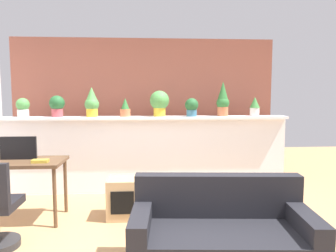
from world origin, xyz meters
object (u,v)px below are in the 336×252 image
(potted_plant_3, at_px, (125,108))
(potted_plant_6, at_px, (223,100))
(potted_plant_2, at_px, (92,102))
(potted_plant_4, at_px, (159,102))
(tv_monitor, at_px, (18,148))
(couch, at_px, (221,239))
(potted_plant_5, at_px, (192,107))
(desk, at_px, (18,167))
(potted_plant_1, at_px, (57,105))
(book_on_desk, at_px, (40,161))
(potted_plant_0, at_px, (23,107))
(potted_plant_7, at_px, (255,106))
(side_cube_shelf, at_px, (123,198))

(potted_plant_3, relative_size, potted_plant_6, 0.53)
(potted_plant_2, distance_m, potted_plant_4, 1.04)
(tv_monitor, relative_size, couch, 0.27)
(potted_plant_3, bearing_deg, potted_plant_6, 1.10)
(potted_plant_5, xyz_separation_m, desk, (-2.27, -1.00, -0.69))
(potted_plant_1, xyz_separation_m, tv_monitor, (-0.22, -0.98, -0.49))
(potted_plant_6, height_order, book_on_desk, potted_plant_6)
(potted_plant_0, distance_m, potted_plant_7, 3.60)
(potted_plant_2, bearing_deg, potted_plant_1, 176.69)
(desk, distance_m, side_cube_shelf, 1.34)
(potted_plant_2, xyz_separation_m, potted_plant_4, (1.04, 0.04, 0.00))
(potted_plant_3, xyz_separation_m, tv_monitor, (-1.26, -0.96, -0.44))
(potted_plant_7, distance_m, tv_monitor, 3.47)
(potted_plant_5, height_order, side_cube_shelf, potted_plant_5)
(potted_plant_6, height_order, couch, potted_plant_6)
(potted_plant_1, height_order, side_cube_shelf, potted_plant_1)
(potted_plant_2, bearing_deg, book_on_desk, -110.26)
(book_on_desk, bearing_deg, potted_plant_3, 51.55)
(potted_plant_4, bearing_deg, desk, -148.96)
(tv_monitor, xyz_separation_m, couch, (2.23, -1.36, -0.61))
(potted_plant_4, relative_size, couch, 0.25)
(potted_plant_1, xyz_separation_m, desk, (-0.21, -1.06, -0.72))
(potted_plant_4, bearing_deg, potted_plant_6, 0.16)
(potted_plant_0, distance_m, book_on_desk, 1.48)
(potted_plant_0, height_order, potted_plant_4, potted_plant_4)
(potted_plant_1, relative_size, tv_monitor, 0.75)
(potted_plant_5, xyz_separation_m, potted_plant_7, (1.02, 0.04, 0.01))
(potted_plant_5, height_order, potted_plant_7, potted_plant_7)
(potted_plant_7, bearing_deg, potted_plant_5, -177.63)
(potted_plant_6, relative_size, tv_monitor, 1.26)
(potted_plant_0, xyz_separation_m, book_on_desk, (0.62, -1.21, -0.59))
(potted_plant_0, xyz_separation_m, couch, (2.52, -2.35, -1.07))
(potted_plant_2, bearing_deg, potted_plant_0, 177.27)
(potted_plant_5, bearing_deg, potted_plant_1, 178.56)
(potted_plant_5, relative_size, book_on_desk, 1.54)
(potted_plant_5, bearing_deg, potted_plant_2, 179.21)
(potted_plant_0, distance_m, potted_plant_3, 1.55)
(potted_plant_4, distance_m, tv_monitor, 2.11)
(desk, relative_size, book_on_desk, 5.95)
(potted_plant_1, distance_m, potted_plant_3, 1.04)
(potted_plant_5, distance_m, side_cube_shelf, 1.79)
(potted_plant_1, height_order, couch, potted_plant_1)
(potted_plant_2, distance_m, book_on_desk, 1.40)
(potted_plant_6, xyz_separation_m, desk, (-2.78, -1.07, -0.80))
(potted_plant_2, height_order, potted_plant_3, potted_plant_2)
(potted_plant_0, height_order, potted_plant_2, potted_plant_2)
(potted_plant_0, relative_size, potted_plant_5, 1.01)
(potted_plant_2, height_order, potted_plant_7, potted_plant_2)
(potted_plant_2, distance_m, potted_plant_5, 1.54)
(potted_plant_6, height_order, desk, potted_plant_6)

